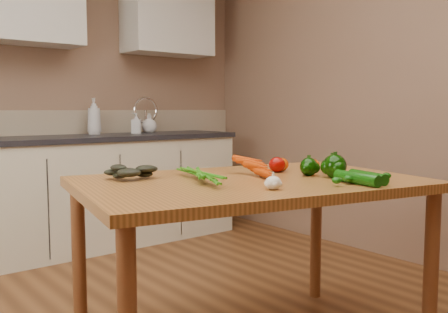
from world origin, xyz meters
name	(u,v)px	position (x,y,z in m)	size (l,w,h in m)	color
room	(200,77)	(0.00, 0.17, 1.25)	(4.04, 5.04, 2.64)	brown
counter_run	(72,192)	(0.21, 2.19, 0.46)	(2.84, 0.64, 1.14)	beige
upper_cabinets	(96,6)	(0.51, 2.32, 1.95)	(2.15, 0.35, 0.70)	silver
table	(250,199)	(0.20, 0.07, 0.71)	(1.66, 1.25, 0.80)	#AC6C31
soap_bottle_a	(94,116)	(0.47, 2.33, 1.05)	(0.12, 0.12, 0.30)	silver
soap_bottle_b	(136,123)	(0.83, 2.26, 0.99)	(0.08, 0.08, 0.18)	silver
soap_bottle_c	(149,123)	(0.97, 2.29, 0.99)	(0.13, 0.13, 0.17)	silver
carrot_bunch	(238,170)	(0.18, 0.13, 0.84)	(0.28, 0.21, 0.07)	#C93C04
leafy_greens	(132,167)	(-0.22, 0.40, 0.85)	(0.21, 0.19, 0.11)	black
garlic_bulb	(273,183)	(0.07, -0.20, 0.83)	(0.06, 0.06, 0.05)	white
pepper_a	(309,167)	(0.48, -0.02, 0.84)	(0.08, 0.08, 0.08)	black
pepper_b	(332,165)	(0.63, -0.04, 0.84)	(0.09, 0.09, 0.09)	black
pepper_c	(335,166)	(0.53, -0.14, 0.85)	(0.11, 0.11, 0.11)	black
tomato_a	(277,165)	(0.46, 0.17, 0.84)	(0.08, 0.08, 0.08)	#990702
tomato_b	(281,164)	(0.51, 0.19, 0.83)	(0.07, 0.07, 0.07)	#D74505
tomato_c	(313,165)	(0.65, 0.10, 0.83)	(0.06, 0.06, 0.06)	#D74505
zucchini_a	(368,177)	(0.51, -0.33, 0.82)	(0.05, 0.05, 0.21)	#094006
zucchini_b	(357,178)	(0.44, -0.32, 0.82)	(0.05, 0.05, 0.23)	#094006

